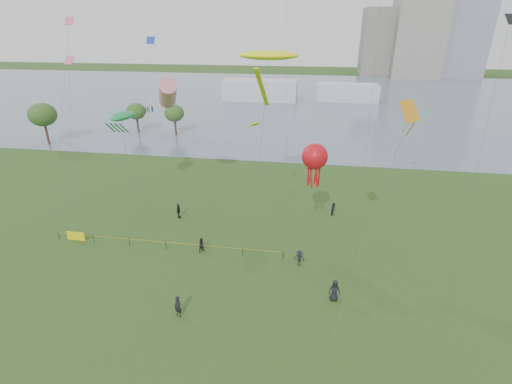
# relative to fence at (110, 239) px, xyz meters

# --- Properties ---
(ground_plane) EXTENTS (400.00, 400.00, 0.00)m
(ground_plane) POSITION_rel_fence_xyz_m (15.79, -12.15, -0.55)
(ground_plane) COLOR #1E3912
(lake) EXTENTS (400.00, 120.00, 0.08)m
(lake) POSITION_rel_fence_xyz_m (15.79, 87.85, -0.53)
(lake) COLOR slate
(lake) RESTS_ON ground_plane
(building_mid) EXTENTS (20.00, 20.00, 38.00)m
(building_mid) POSITION_rel_fence_xyz_m (61.79, 149.85, 18.45)
(building_mid) COLOR gray
(building_mid) RESTS_ON ground_plane
(building_low) EXTENTS (16.00, 18.00, 28.00)m
(building_low) POSITION_rel_fence_xyz_m (47.79, 155.85, 13.45)
(building_low) COLOR slate
(building_low) RESTS_ON ground_plane
(pavilion_left) EXTENTS (22.00, 8.00, 6.00)m
(pavilion_left) POSITION_rel_fence_xyz_m (3.79, 82.85, 2.45)
(pavilion_left) COLOR silver
(pavilion_left) RESTS_ON ground_plane
(pavilion_right) EXTENTS (18.00, 7.00, 5.00)m
(pavilion_right) POSITION_rel_fence_xyz_m (29.79, 85.85, 1.95)
(pavilion_right) COLOR silver
(pavilion_right) RESTS_ON ground_plane
(trees) EXTENTS (26.27, 15.35, 7.86)m
(trees) POSITION_rel_fence_xyz_m (-20.94, 36.49, 4.56)
(trees) COLOR #3A261A
(trees) RESTS_ON ground_plane
(fence) EXTENTS (24.07, 0.07, 1.05)m
(fence) POSITION_rel_fence_xyz_m (0.00, 0.00, 0.00)
(fence) COLOR black
(fence) RESTS_ON ground_plane
(spectator_a) EXTENTS (0.92, 0.96, 1.55)m
(spectator_a) POSITION_rel_fence_xyz_m (9.95, 0.06, 0.22)
(spectator_a) COLOR black
(spectator_a) RESTS_ON ground_plane
(spectator_b) EXTENTS (1.13, 0.76, 1.62)m
(spectator_b) POSITION_rel_fence_xyz_m (19.72, -0.80, 0.26)
(spectator_b) COLOR black
(spectator_b) RESTS_ON ground_plane
(spectator_c) EXTENTS (0.50, 1.08, 1.81)m
(spectator_c) POSITION_rel_fence_xyz_m (5.16, 6.60, 0.35)
(spectator_c) COLOR black
(spectator_c) RESTS_ON ground_plane
(spectator_d) EXTENTS (0.95, 0.62, 1.94)m
(spectator_d) POSITION_rel_fence_xyz_m (22.84, -5.28, 0.41)
(spectator_d) COLOR black
(spectator_d) RESTS_ON ground_plane
(spectator_f) EXTENTS (0.78, 0.65, 1.83)m
(spectator_f) POSITION_rel_fence_xyz_m (10.71, -9.06, 0.36)
(spectator_f) COLOR black
(spectator_f) RESTS_ON ground_plane
(spectator_g) EXTENTS (0.85, 0.94, 1.58)m
(spectator_g) POSITION_rel_fence_xyz_m (23.32, 10.18, 0.23)
(spectator_g) COLOR black
(spectator_g) RESTS_ON ground_plane
(kite_stingray) EXTENTS (5.60, 10.23, 18.85)m
(kite_stingray) POSITION_rel_fence_xyz_m (15.75, 5.59, 17.80)
(kite_stingray) COLOR #3F3F42
(kite_windsock) EXTENTS (6.60, 6.79, 16.12)m
(kite_windsock) POSITION_rel_fence_xyz_m (4.23, 8.98, 13.58)
(kite_windsock) COLOR #3F3F42
(kite_creature) EXTENTS (4.56, 9.77, 11.82)m
(kite_creature) POSITION_rel_fence_xyz_m (-1.59, 9.13, 10.81)
(kite_creature) COLOR #3F3F42
(kite_octopus) EXTENTS (3.34, 4.05, 11.30)m
(kite_octopus) POSITION_rel_fence_xyz_m (20.56, 1.75, 9.50)
(kite_octopus) COLOR #3F3F42
(kite_delta) EXTENTS (7.16, 14.17, 16.38)m
(kite_delta) POSITION_rel_fence_xyz_m (26.30, -4.99, 14.38)
(kite_delta) COLOR #3F3F42
(small_kites) EXTENTS (40.36, 12.51, 10.98)m
(small_kites) POSITION_rel_fence_xyz_m (11.56, 7.88, 21.62)
(small_kites) COLOR #1933B2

